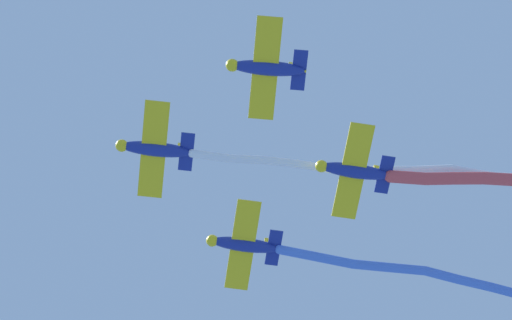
{
  "coord_description": "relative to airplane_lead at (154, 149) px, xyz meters",
  "views": [
    {
      "loc": [
        -17.05,
        30.62,
        6.68
      ],
      "look_at": [
        -0.59,
        -3.73,
        88.45
      ],
      "focal_mm": 84.18,
      "sensor_mm": 36.0,
      "label": 1
    }
  ],
  "objects": [
    {
      "name": "smoke_trail_right_wing",
      "position": [
        -15.18,
        -19.37,
        -0.51
      ],
      "size": [
        21.34,
        15.95,
        1.79
      ],
      "color": "#4C75DB"
    },
    {
      "name": "airplane_right_wing",
      "position": [
        -2.38,
        -10.4,
        0.3
      ],
      "size": [
        6.3,
        7.59,
        2.0
      ],
      "rotation": [
        0.0,
        0.0,
        0.59
      ],
      "color": "navy"
    },
    {
      "name": "airplane_left_wing",
      "position": [
        -10.4,
        2.37,
        -0.4
      ],
      "size": [
        6.16,
        7.75,
        2.0
      ],
      "rotation": [
        0.0,
        0.0,
        0.53
      ],
      "color": "navy"
    },
    {
      "name": "smoke_trail_lead",
      "position": [
        -14.52,
        -9.41,
        1.27
      ],
      "size": [
        25.23,
        16.04,
        3.02
      ],
      "color": "white"
    },
    {
      "name": "airplane_lead",
      "position": [
        0.0,
        0.0,
        0.0
      ],
      "size": [
        6.23,
        7.67,
        2.0
      ],
      "rotation": [
        0.0,
        0.0,
        0.56
      ],
      "color": "navy"
    },
    {
      "name": "airplane_slot",
      "position": [
        -12.78,
        -8.03,
        -0.2
      ],
      "size": [
        6.34,
        7.55,
        2.0
      ],
      "rotation": [
        0.0,
        0.0,
        0.6
      ],
      "color": "navy"
    }
  ]
}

